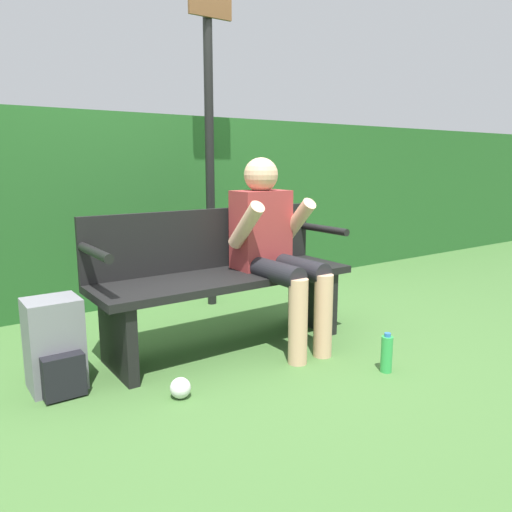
% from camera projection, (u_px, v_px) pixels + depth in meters
% --- Properties ---
extents(ground_plane, '(40.00, 40.00, 0.00)m').
position_uv_depth(ground_plane, '(227.00, 347.00, 3.13)').
color(ground_plane, '#426B33').
extents(hedge_back, '(12.00, 0.35, 1.52)m').
position_uv_depth(hedge_back, '(136.00, 209.00, 4.13)').
color(hedge_back, '#235623').
rests_on(hedge_back, ground).
extents(park_bench, '(1.63, 0.50, 0.85)m').
position_uv_depth(park_bench, '(221.00, 276.00, 3.10)').
color(park_bench, black).
rests_on(park_bench, ground).
extents(person_seated, '(0.48, 0.66, 1.17)m').
position_uv_depth(person_seated, '(273.00, 242.00, 3.11)').
color(person_seated, '#993333').
rests_on(person_seated, ground).
extents(backpack, '(0.26, 0.31, 0.47)m').
position_uv_depth(backpack, '(55.00, 347.00, 2.52)').
color(backpack, slate).
rests_on(backpack, ground).
extents(water_bottle, '(0.06, 0.06, 0.22)m').
position_uv_depth(water_bottle, '(387.00, 354.00, 2.74)').
color(water_bottle, green).
rests_on(water_bottle, ground).
extents(signpost, '(0.35, 0.09, 2.53)m').
position_uv_depth(signpost, '(210.00, 122.00, 3.82)').
color(signpost, black).
rests_on(signpost, ground).
extents(parked_car, '(2.97, 4.23, 1.20)m').
position_uv_depth(parked_car, '(207.00, 182.00, 13.69)').
color(parked_car, maroon).
rests_on(parked_car, ground).
extents(litter_crumple, '(0.10, 0.10, 0.10)m').
position_uv_depth(litter_crumple, '(180.00, 388.00, 2.44)').
color(litter_crumple, silver).
rests_on(litter_crumple, ground).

